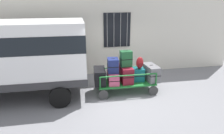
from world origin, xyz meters
name	(u,v)px	position (x,y,z in m)	size (l,w,h in m)	color
ground_plane	(120,93)	(0.00, 0.00, 0.00)	(40.00, 40.00, 0.00)	gray
building_wall	(109,18)	(0.00, 2.37, 2.50)	(12.00, 0.38, 5.00)	silver
van	(10,53)	(-3.66, 0.33, 1.63)	(4.95, 2.01, 2.65)	white
luggage_cart	(126,83)	(0.26, 0.16, 0.33)	(2.17, 1.06, 0.40)	#1E722D
cart_railing	(126,73)	(0.26, 0.16, 0.75)	(2.07, 0.92, 0.43)	#1E722D
suitcase_left_bottom	(100,76)	(-0.72, 0.18, 0.67)	(0.45, 0.85, 0.55)	black
suitcase_midleft_bottom	(113,77)	(-0.23, 0.15, 0.60)	(0.42, 0.81, 0.41)	#CC4C72
suitcase_midleft_middle	(113,65)	(-0.23, 0.15, 1.06)	(0.42, 0.49, 0.51)	navy
suitcase_center_bottom	(126,74)	(0.26, 0.20, 0.69)	(0.43, 0.85, 0.59)	maroon
suitcase_center_middle	(126,59)	(0.26, 0.20, 1.28)	(0.44, 0.34, 0.57)	#194C28
suitcase_midright_bottom	(138,74)	(0.74, 0.18, 0.64)	(0.45, 0.46, 0.49)	#0F5960
suitcase_right_bottom	(151,73)	(1.23, 0.16, 0.69)	(0.48, 0.87, 0.58)	slate
backpack	(140,63)	(0.77, 0.14, 1.10)	(0.27, 0.22, 0.44)	maroon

